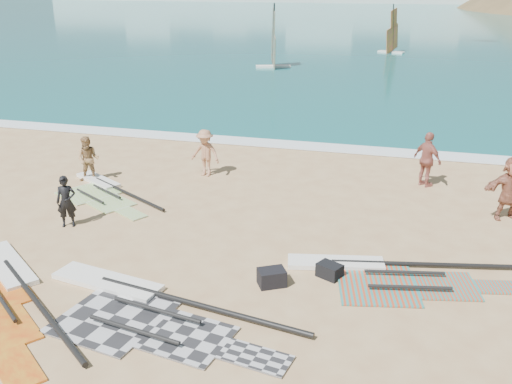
% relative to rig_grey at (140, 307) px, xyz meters
% --- Properties ---
extents(ground, '(300.00, 300.00, 0.00)m').
position_rel_rig_grey_xyz_m(ground, '(0.30, 1.01, -0.05)').
color(ground, tan).
rests_on(ground, ground).
extents(sea, '(300.00, 240.00, 0.06)m').
position_rel_rig_grey_xyz_m(sea, '(0.30, 133.01, -0.05)').
color(sea, '#0D615E').
rests_on(sea, ground).
extents(surf_line, '(300.00, 1.20, 0.04)m').
position_rel_rig_grey_xyz_m(surf_line, '(0.30, 13.31, -0.05)').
color(surf_line, white).
rests_on(surf_line, ground).
extents(rig_grey, '(6.47, 3.10, 0.21)m').
position_rel_rig_grey_xyz_m(rig_grey, '(0.00, 0.00, 0.00)').
color(rig_grey, '#29292C').
rests_on(rig_grey, ground).
extents(rig_green, '(4.41, 3.60, 0.19)m').
position_rel_rig_grey_xyz_m(rig_green, '(-4.39, 6.21, -0.00)').
color(rig_green, '#76B522').
rests_on(rig_green, ground).
extents(rig_orange, '(5.76, 2.80, 0.20)m').
position_rel_rig_grey_xyz_m(rig_orange, '(5.05, 2.85, -0.00)').
color(rig_orange, red).
rests_on(rig_orange, ground).
extents(rig_red, '(5.27, 5.08, 0.20)m').
position_rel_rig_grey_xyz_m(rig_red, '(-3.31, -0.32, -0.00)').
color(rig_red, red).
rests_on(rig_red, ground).
extents(gear_bag_near, '(0.76, 0.70, 0.40)m').
position_rel_rig_grey_xyz_m(gear_bag_near, '(2.53, 1.73, 0.15)').
color(gear_bag_near, black).
rests_on(gear_bag_near, ground).
extents(gear_bag_far, '(0.69, 0.61, 0.34)m').
position_rel_rig_grey_xyz_m(gear_bag_far, '(3.78, 2.46, 0.12)').
color(gear_bag_far, black).
rests_on(gear_bag_far, ground).
extents(person_wetsuit, '(0.65, 0.55, 1.52)m').
position_rel_rig_grey_xyz_m(person_wetsuit, '(-3.92, 3.48, 0.71)').
color(person_wetsuit, black).
rests_on(person_wetsuit, ground).
extents(beachgoer_left, '(0.90, 0.77, 1.61)m').
position_rel_rig_grey_xyz_m(beachgoer_left, '(-5.33, 7.09, 0.75)').
color(beachgoer_left, '#9E764C').
rests_on(beachgoer_left, ground).
extents(beachgoer_mid, '(1.19, 0.81, 1.70)m').
position_rel_rig_grey_xyz_m(beachgoer_mid, '(-1.61, 8.72, 0.80)').
color(beachgoer_mid, '#B17B5A').
rests_on(beachgoer_mid, ground).
extents(beachgoer_back, '(1.14, 1.09, 1.90)m').
position_rel_rig_grey_xyz_m(beachgoer_back, '(6.04, 9.64, 0.90)').
color(beachgoer_back, '#A75C50').
rests_on(beachgoer_back, ground).
extents(beachgoer_right, '(1.87, 1.20, 1.93)m').
position_rel_rig_grey_xyz_m(beachgoer_right, '(8.35, 7.35, 0.91)').
color(beachgoer_right, '#A2624A').
rests_on(beachgoer_right, ground).
extents(windsurfer_left, '(2.80, 3.14, 4.91)m').
position_rel_rig_grey_xyz_m(windsurfer_left, '(-5.23, 34.40, 1.34)').
color(windsurfer_left, white).
rests_on(windsurfer_left, ground).
extents(windsurfer_centre, '(2.53, 2.84, 4.45)m').
position_rel_rig_grey_xyz_m(windsurfer_centre, '(3.29, 46.16, 1.24)').
color(windsurfer_centre, white).
rests_on(windsurfer_centre, ground).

